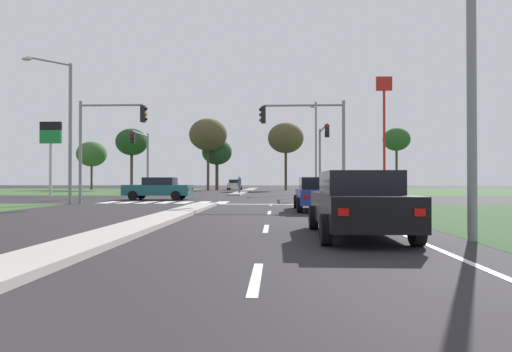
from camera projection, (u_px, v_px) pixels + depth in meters
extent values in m
plane|color=#282628|center=(224.00, 199.00, 31.30)|extent=(200.00, 200.00, 0.00)
cube|color=#385B2D|center=(54.00, 191.00, 56.95)|extent=(35.00, 35.00, 0.01)
cube|color=#385B2D|center=(448.00, 191.00, 54.60)|extent=(35.00, 35.00, 0.01)
cube|color=#ADA89E|center=(144.00, 224.00, 12.32)|extent=(1.20, 22.00, 0.14)
cube|color=gray|center=(247.00, 191.00, 56.27)|extent=(1.20, 36.00, 0.14)
cube|color=silver|center=(256.00, 278.00, 5.78)|extent=(0.14, 2.00, 0.01)
cube|color=silver|center=(266.00, 229.00, 11.78)|extent=(0.14, 2.00, 0.01)
cube|color=silver|center=(269.00, 213.00, 17.77)|extent=(0.14, 2.00, 0.01)
cube|color=silver|center=(271.00, 205.00, 23.76)|extent=(0.14, 2.00, 0.01)
cube|color=silver|center=(378.00, 224.00, 13.01)|extent=(0.14, 24.00, 0.01)
cube|color=silver|center=(276.00, 204.00, 24.13)|extent=(6.40, 0.50, 0.01)
cube|color=silver|center=(110.00, 202.00, 26.40)|extent=(0.70, 2.80, 0.01)
cube|color=silver|center=(128.00, 202.00, 26.35)|extent=(0.70, 2.80, 0.01)
cube|color=silver|center=(147.00, 202.00, 26.30)|extent=(0.70, 2.80, 0.01)
cube|color=silver|center=(165.00, 202.00, 26.24)|extent=(0.70, 2.80, 0.01)
cube|color=silver|center=(184.00, 202.00, 26.19)|extent=(0.70, 2.80, 0.01)
cube|color=silver|center=(203.00, 203.00, 26.14)|extent=(0.70, 2.80, 0.01)
cube|color=silver|center=(222.00, 203.00, 26.08)|extent=(0.70, 2.80, 0.01)
cube|color=#19565B|center=(158.00, 190.00, 30.13)|extent=(4.60, 1.86, 0.72)
cube|color=black|center=(160.00, 181.00, 30.13)|extent=(2.12, 1.63, 0.52)
cube|color=red|center=(189.00, 189.00, 29.32)|extent=(0.04, 0.20, 0.14)
cube|color=red|center=(193.00, 189.00, 30.73)|extent=(0.04, 0.20, 0.14)
cylinder|color=black|center=(133.00, 196.00, 29.27)|extent=(0.64, 0.22, 0.64)
cylinder|color=black|center=(141.00, 195.00, 31.12)|extent=(0.64, 0.22, 0.64)
cylinder|color=black|center=(176.00, 196.00, 29.13)|extent=(0.64, 0.22, 0.64)
cylinder|color=black|center=(182.00, 195.00, 30.99)|extent=(0.64, 0.22, 0.64)
cube|color=black|center=(357.00, 208.00, 10.14)|extent=(1.81, 4.57, 0.69)
cube|color=black|center=(359.00, 182.00, 10.00)|extent=(1.59, 2.10, 0.52)
cube|color=red|center=(343.00, 212.00, 7.87)|extent=(0.20, 0.04, 0.14)
cube|color=red|center=(420.00, 212.00, 7.81)|extent=(0.20, 0.04, 0.14)
cylinder|color=black|center=(313.00, 218.00, 11.64)|extent=(0.22, 0.64, 0.64)
cylinder|color=black|center=(381.00, 218.00, 11.56)|extent=(0.22, 0.64, 0.64)
cylinder|color=black|center=(326.00, 230.00, 8.72)|extent=(0.22, 0.64, 0.64)
cylinder|color=black|center=(417.00, 230.00, 8.64)|extent=(0.22, 0.64, 0.64)
cube|color=silver|center=(235.00, 185.00, 64.52)|extent=(1.75, 4.36, 0.69)
cube|color=black|center=(235.00, 181.00, 64.67)|extent=(1.54, 2.01, 0.52)
cube|color=red|center=(240.00, 185.00, 66.68)|extent=(0.20, 0.04, 0.14)
cube|color=red|center=(232.00, 185.00, 66.74)|extent=(0.20, 0.04, 0.14)
cylinder|color=black|center=(240.00, 188.00, 63.08)|extent=(0.22, 0.64, 0.64)
cylinder|color=black|center=(228.00, 188.00, 63.16)|extent=(0.22, 0.64, 0.64)
cylinder|color=black|center=(241.00, 188.00, 65.86)|extent=(0.22, 0.64, 0.64)
cylinder|color=black|center=(230.00, 187.00, 65.95)|extent=(0.22, 0.64, 0.64)
cube|color=navy|center=(318.00, 196.00, 19.16)|extent=(1.82, 4.48, 0.63)
cube|color=black|center=(319.00, 183.00, 19.01)|extent=(1.60, 2.06, 0.52)
cube|color=red|center=(306.00, 197.00, 16.93)|extent=(0.20, 0.04, 0.14)
cube|color=red|center=(342.00, 197.00, 16.87)|extent=(0.20, 0.04, 0.14)
cylinder|color=black|center=(296.00, 202.00, 20.63)|extent=(0.22, 0.64, 0.64)
cylinder|color=black|center=(335.00, 202.00, 20.54)|extent=(0.22, 0.64, 0.64)
cylinder|color=black|center=(299.00, 205.00, 17.76)|extent=(0.22, 0.64, 0.64)
cylinder|color=black|center=(344.00, 205.00, 17.68)|extent=(0.22, 0.64, 0.64)
cylinder|color=gray|center=(344.00, 152.00, 24.39)|extent=(0.18, 0.18, 5.86)
cylinder|color=gray|center=(303.00, 105.00, 24.53)|extent=(4.54, 0.12, 0.12)
cube|color=black|center=(263.00, 115.00, 24.63)|extent=(0.26, 0.32, 0.95)
sphere|color=#360503|center=(261.00, 110.00, 24.64)|extent=(0.20, 0.20, 0.20)
sphere|color=#3A2405|center=(261.00, 115.00, 24.63)|extent=(0.20, 0.20, 0.20)
sphere|color=green|center=(261.00, 120.00, 24.63)|extent=(0.20, 0.20, 0.20)
cylinder|color=gray|center=(148.00, 165.00, 38.28)|extent=(0.18, 0.18, 5.53)
cylinder|color=gray|center=(141.00, 134.00, 36.28)|extent=(0.12, 4.05, 0.12)
cube|color=black|center=(133.00, 138.00, 34.25)|extent=(0.32, 0.26, 0.95)
sphere|color=red|center=(132.00, 134.00, 34.10)|extent=(0.20, 0.20, 0.20)
sphere|color=#3A2405|center=(132.00, 137.00, 34.09)|extent=(0.20, 0.20, 0.20)
sphere|color=black|center=(132.00, 141.00, 34.09)|extent=(0.20, 0.20, 0.20)
cylinder|color=gray|center=(80.00, 152.00, 25.09)|extent=(0.18, 0.18, 5.96)
cylinder|color=gray|center=(112.00, 105.00, 25.04)|extent=(3.69, 0.12, 0.12)
cube|color=black|center=(143.00, 114.00, 24.95)|extent=(0.26, 0.32, 0.95)
sphere|color=#360503|center=(146.00, 109.00, 24.95)|extent=(0.20, 0.20, 0.20)
sphere|color=orange|center=(146.00, 114.00, 24.94)|extent=(0.20, 0.20, 0.20)
sphere|color=black|center=(146.00, 119.00, 24.94)|extent=(0.20, 0.20, 0.20)
cylinder|color=gray|center=(320.00, 163.00, 37.58)|extent=(0.18, 0.18, 5.84)
cylinder|color=gray|center=(323.00, 128.00, 34.96)|extent=(0.12, 5.31, 0.12)
cube|color=black|center=(327.00, 131.00, 32.30)|extent=(0.32, 0.26, 0.95)
sphere|color=red|center=(327.00, 127.00, 32.14)|extent=(0.20, 0.20, 0.20)
sphere|color=#3A2405|center=(327.00, 131.00, 32.14)|extent=(0.20, 0.20, 0.20)
sphere|color=black|center=(327.00, 135.00, 32.14)|extent=(0.20, 0.20, 0.20)
cylinder|color=gray|center=(471.00, 15.00, 9.42)|extent=(0.20, 0.20, 9.88)
cylinder|color=gray|center=(70.00, 134.00, 24.78)|extent=(0.20, 0.20, 8.07)
cylinder|color=gray|center=(49.00, 61.00, 24.00)|extent=(1.65, 1.81, 0.10)
ellipsoid|color=#B2B2A8|center=(27.00, 59.00, 23.16)|extent=(0.56, 0.28, 0.20)
cylinder|color=gray|center=(316.00, 148.00, 45.92)|extent=(0.20, 0.20, 9.75)
cylinder|color=gray|center=(314.00, 104.00, 46.97)|extent=(0.27, 1.99, 0.10)
ellipsoid|color=#B2B2A8|center=(313.00, 107.00, 47.97)|extent=(0.56, 0.28, 0.20)
cylinder|color=#4C4C4C|center=(239.00, 189.00, 42.49)|extent=(0.16, 0.16, 0.70)
cylinder|color=#335184|center=(239.00, 182.00, 42.50)|extent=(0.34, 0.34, 0.73)
sphere|color=tan|center=(239.00, 177.00, 42.51)|extent=(0.21, 0.21, 0.21)
cylinder|color=red|center=(384.00, 141.00, 49.58)|extent=(0.28, 0.28, 11.73)
cube|color=red|center=(384.00, 84.00, 49.66)|extent=(1.80, 0.30, 1.60)
torus|color=yellow|center=(380.00, 84.00, 49.85)|extent=(0.96, 0.16, 0.96)
torus|color=yellow|center=(387.00, 84.00, 49.81)|extent=(0.96, 0.16, 0.96)
cylinder|color=silver|center=(51.00, 170.00, 35.80)|extent=(0.24, 0.24, 4.44)
cube|color=#197F33|center=(51.00, 137.00, 35.84)|extent=(1.80, 0.24, 1.10)
cube|color=black|center=(51.00, 126.00, 35.85)|extent=(1.80, 0.24, 0.70)
cylinder|color=#423323|center=(92.00, 176.00, 65.73)|extent=(0.32, 0.32, 4.20)
ellipsoid|color=#38602D|center=(92.00, 154.00, 65.77)|extent=(4.47, 4.47, 3.80)
cylinder|color=#423323|center=(132.00, 170.00, 63.39)|extent=(0.40, 0.40, 5.78)
ellipsoid|color=#1E421E|center=(132.00, 142.00, 63.44)|extent=(4.64, 4.64, 3.94)
cylinder|color=#423323|center=(217.00, 175.00, 61.53)|extent=(0.45, 0.45, 4.28)
ellipsoid|color=#1E421E|center=(217.00, 152.00, 61.57)|extent=(4.27, 4.27, 3.63)
cylinder|color=#423323|center=(208.00, 168.00, 59.17)|extent=(0.35, 0.35, 6.25)
ellipsoid|color=#4C4728|center=(208.00, 135.00, 59.23)|extent=(5.20, 5.20, 4.42)
cylinder|color=#423323|center=(286.00, 169.00, 60.87)|extent=(0.36, 0.36, 6.01)
ellipsoid|color=#4C4728|center=(286.00, 138.00, 60.92)|extent=(5.06, 5.06, 4.30)
cylinder|color=#423323|center=(397.00, 169.00, 60.91)|extent=(0.32, 0.32, 6.16)
ellipsoid|color=#285123|center=(396.00, 139.00, 60.96)|extent=(3.80, 3.80, 3.23)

